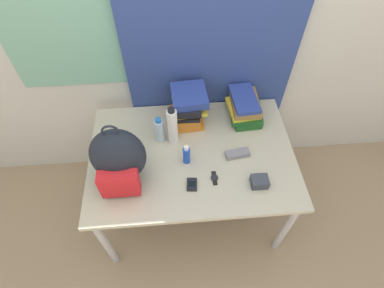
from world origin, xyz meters
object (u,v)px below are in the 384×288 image
Objects in this scene: book_stack_center at (245,107)px; wristwatch at (214,178)px; camera_pouch at (259,182)px; sports_bottle at (172,126)px; sunscreen_bottle at (186,155)px; book_stack_left at (188,106)px; water_bottle at (159,130)px; cell_phone at (192,185)px; backpack at (118,158)px; sunglasses_case at (237,154)px.

book_stack_center reaches higher than wristwatch.
wristwatch is (-0.26, -0.48, -0.08)m from book_stack_center.
wristwatch is at bearing 166.40° from camera_pouch.
sports_bottle reaches higher than sunscreen_bottle.
wristwatch is (0.12, -0.49, -0.12)m from book_stack_left.
water_bottle is 1.99× the size of wristwatch.
book_stack_left is 2.93× the size of cell_phone.
cell_phone is (0.40, -0.09, -0.18)m from backpack.
camera_pouch is (0.48, -0.37, -0.11)m from sports_bottle.
cell_phone is 0.57× the size of sunglasses_case.
sports_bottle is 0.20m from sunscreen_bottle.
book_stack_left is 1.35× the size of water_bottle.
water_bottle is 0.51m from sunglasses_case.
sunglasses_case is 1.59× the size of camera_pouch.
cell_phone is 0.92× the size of wristwatch.
book_stack_left is 2.65× the size of camera_pouch.
sunscreen_bottle is 0.45m from camera_pouch.
cell_phone is at bearing -91.66° from book_stack_left.
water_bottle reaches higher than wristwatch.
book_stack_left is 2.70× the size of wristwatch.
sunglasses_case is (0.39, -0.15, -0.12)m from sports_bottle.
book_stack_center is 0.55m from camera_pouch.
cell_phone is at bearing -64.08° from water_bottle.
book_stack_left is 0.25m from water_bottle.
camera_pouch is (-0.01, -0.54, -0.06)m from book_stack_center.
backpack reaches higher than book_stack_center.
book_stack_left is 1.77× the size of sunscreen_bottle.
sunglasses_case is (0.70, 0.10, -0.17)m from backpack.
cell_phone is (-0.02, -0.52, -0.12)m from book_stack_left.
sunscreen_bottle is 0.22m from wristwatch.
water_bottle reaches higher than cell_phone.
book_stack_left is 0.45m from sunglasses_case.
sunglasses_case is at bearing -21.54° from sports_bottle.
water_bottle is 2.16× the size of cell_phone.
sports_bottle is 0.41m from wristwatch.
book_stack_center reaches higher than camera_pouch.
book_stack_left reaches higher than water_bottle.
book_stack_left is 0.39m from book_stack_center.
sports_bottle reaches higher than book_stack_center.
sunscreen_bottle is (-0.42, -0.35, -0.02)m from book_stack_center.
sports_bottle is 0.62m from camera_pouch.
book_stack_center is 3.29× the size of cell_phone.
sports_bottle is at bearing -160.42° from book_stack_center.
backpack is 3.03× the size of sunscreen_bottle.
sports_bottle is at bearing -121.09° from book_stack_left.
book_stack_center is (0.80, 0.42, -0.10)m from backpack.
sports_bottle reaches higher than wristwatch.
sunscreen_bottle is 1.66× the size of cell_phone.
backpack is 0.40m from sports_bottle.
book_stack_left is 0.36m from sunscreen_bottle.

